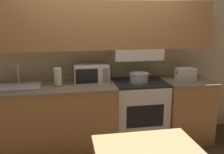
{
  "coord_description": "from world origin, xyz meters",
  "views": [
    {
      "loc": [
        -0.51,
        -3.67,
        1.82
      ],
      "look_at": [
        0.05,
        -0.59,
        1.08
      ],
      "focal_mm": 40.0,
      "sensor_mm": 36.0,
      "label": 1
    }
  ],
  "objects_px": {
    "cooking_pot": "(139,77)",
    "microwave": "(91,73)",
    "paper_towel_roll": "(58,77)",
    "toaster": "(185,74)",
    "sink_basin": "(17,86)",
    "stove_range": "(139,112)"
  },
  "relations": [
    {
      "from": "stove_range",
      "to": "sink_basin",
      "type": "xyz_separation_m",
      "value": [
        -1.68,
        -0.02,
        0.48
      ]
    },
    {
      "from": "stove_range",
      "to": "cooking_pot",
      "type": "height_order",
      "value": "cooking_pot"
    },
    {
      "from": "toaster",
      "to": "paper_towel_roll",
      "type": "distance_m",
      "value": 1.83
    },
    {
      "from": "sink_basin",
      "to": "paper_towel_roll",
      "type": "xyz_separation_m",
      "value": [
        0.53,
        0.0,
        0.1
      ]
    },
    {
      "from": "toaster",
      "to": "cooking_pot",
      "type": "bearing_deg",
      "value": -179.61
    },
    {
      "from": "cooking_pot",
      "to": "sink_basin",
      "type": "distance_m",
      "value": 1.66
    },
    {
      "from": "cooking_pot",
      "to": "microwave",
      "type": "distance_m",
      "value": 0.68
    },
    {
      "from": "cooking_pot",
      "to": "sink_basin",
      "type": "xyz_separation_m",
      "value": [
        -1.66,
        0.02,
        -0.06
      ]
    },
    {
      "from": "cooking_pot",
      "to": "microwave",
      "type": "relative_size",
      "value": 0.73
    },
    {
      "from": "stove_range",
      "to": "toaster",
      "type": "bearing_deg",
      "value": -3.5
    },
    {
      "from": "microwave",
      "to": "toaster",
      "type": "height_order",
      "value": "microwave"
    },
    {
      "from": "sink_basin",
      "to": "microwave",
      "type": "bearing_deg",
      "value": 7.7
    },
    {
      "from": "microwave",
      "to": "sink_basin",
      "type": "bearing_deg",
      "value": -172.3
    },
    {
      "from": "cooking_pot",
      "to": "paper_towel_roll",
      "type": "distance_m",
      "value": 1.13
    },
    {
      "from": "cooking_pot",
      "to": "toaster",
      "type": "distance_m",
      "value": 0.71
    },
    {
      "from": "paper_towel_roll",
      "to": "microwave",
      "type": "bearing_deg",
      "value": 15.83
    },
    {
      "from": "toaster",
      "to": "paper_towel_roll",
      "type": "height_order",
      "value": "paper_towel_roll"
    },
    {
      "from": "cooking_pot",
      "to": "toaster",
      "type": "height_order",
      "value": "toaster"
    },
    {
      "from": "cooking_pot",
      "to": "paper_towel_roll",
      "type": "relative_size",
      "value": 1.43
    },
    {
      "from": "toaster",
      "to": "sink_basin",
      "type": "xyz_separation_m",
      "value": [
        -2.36,
        0.02,
        -0.08
      ]
    },
    {
      "from": "toaster",
      "to": "paper_towel_roll",
      "type": "relative_size",
      "value": 1.15
    },
    {
      "from": "sink_basin",
      "to": "toaster",
      "type": "bearing_deg",
      "value": -0.41
    }
  ]
}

